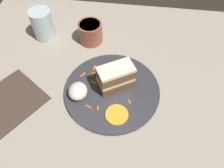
% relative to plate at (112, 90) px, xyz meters
% --- Properties ---
extents(ground_plane, '(6.00, 6.00, 0.00)m').
position_rel_plate_xyz_m(ground_plane, '(-0.03, 0.03, -0.03)').
color(ground_plane, black).
rests_on(ground_plane, ground).
extents(dining_table, '(0.98, 1.01, 0.03)m').
position_rel_plate_xyz_m(dining_table, '(-0.03, 0.03, -0.02)').
color(dining_table, gray).
rests_on(dining_table, ground).
extents(plate, '(0.29, 0.29, 0.01)m').
position_rel_plate_xyz_m(plate, '(0.00, 0.00, 0.00)').
color(plate, '#333338').
rests_on(plate, dining_table).
extents(cake_slice, '(0.10, 0.12, 0.08)m').
position_rel_plate_xyz_m(cake_slice, '(0.02, -0.01, 0.05)').
color(cake_slice, brown).
rests_on(cake_slice, plate).
extents(cream_dollop, '(0.06, 0.06, 0.04)m').
position_rel_plate_xyz_m(cream_dollop, '(-0.04, 0.10, 0.03)').
color(cream_dollop, silver).
rests_on(cream_dollop, plate).
extents(orange_garnish, '(0.07, 0.07, 0.00)m').
position_rel_plate_xyz_m(orange_garnish, '(-0.09, -0.02, 0.01)').
color(orange_garnish, orange).
rests_on(orange_garnish, plate).
extents(carrot_shreds_scatter, '(0.17, 0.17, 0.00)m').
position_rel_plate_xyz_m(carrot_shreds_scatter, '(0.01, 0.06, 0.01)').
color(carrot_shreds_scatter, orange).
rests_on(carrot_shreds_scatter, plate).
extents(drinking_glass, '(0.08, 0.08, 0.11)m').
position_rel_plate_xyz_m(drinking_glass, '(0.22, 0.28, 0.04)').
color(drinking_glass, silver).
rests_on(drinking_glass, dining_table).
extents(coffee_mug, '(0.08, 0.08, 0.07)m').
position_rel_plate_xyz_m(coffee_mug, '(0.22, 0.11, 0.04)').
color(coffee_mug, '#994C3D').
rests_on(coffee_mug, dining_table).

